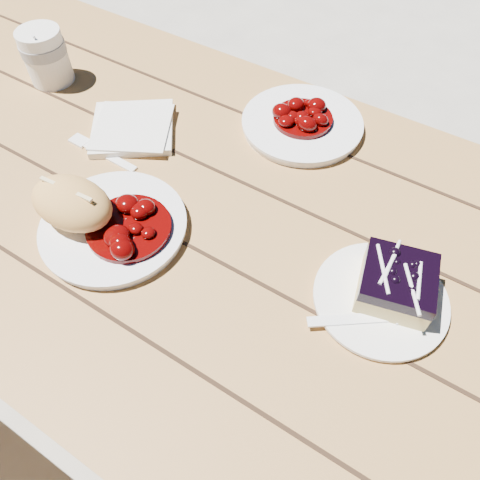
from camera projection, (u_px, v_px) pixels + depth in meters
The scene contains 13 objects.
ground at pixel (169, 341), 1.44m from camera, with size 60.00×60.00×0.00m, color #AAA499.
picnic_table at pixel (135, 221), 0.97m from camera, with size 2.00×1.55×0.75m.
main_plate at pixel (114, 227), 0.74m from camera, with size 0.23×0.23×0.02m, color white.
goulash_stew at pixel (127, 221), 0.71m from camera, with size 0.13×0.13×0.04m, color #530302, non-canonical shape.
bread_roll at pixel (72, 203), 0.72m from camera, with size 0.14×0.09×0.07m, color #E1A656.
dessert_plate at pixel (380, 299), 0.67m from camera, with size 0.19×0.19×0.01m, color white.
blueberry_cake at pixel (397, 283), 0.65m from camera, with size 0.12×0.12×0.06m.
fork_dessert at pixel (352, 319), 0.64m from camera, with size 0.03×0.16×0.01m, color white, non-canonical shape.
coffee_cup at pixel (46, 57), 0.95m from camera, with size 0.09×0.09×0.11m, color white.
napkin_stack at pixel (133, 128), 0.89m from camera, with size 0.15×0.15×0.01m, color white.
fork_table at pixel (109, 156), 0.85m from camera, with size 0.03×0.16×0.01m, color white, non-canonical shape.
second_plate at pixel (302, 124), 0.89m from camera, with size 0.22×0.22×0.02m, color white.
second_stew at pixel (304, 112), 0.87m from camera, with size 0.11×0.11×0.04m, color #530302, non-canonical shape.
Camera 1 is at (0.51, -0.40, 1.34)m, focal length 35.00 mm.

